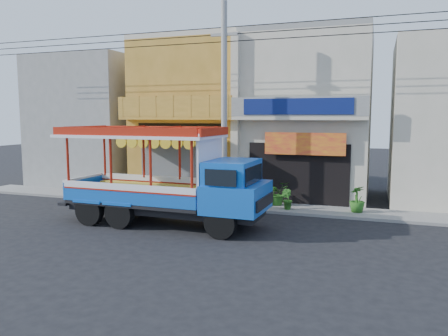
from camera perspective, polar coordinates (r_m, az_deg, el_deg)
name	(u,v)px	position (r m, az deg, el deg)	size (l,w,h in m)	color
ground	(220,228)	(16.29, -0.50, -7.88)	(90.00, 90.00, 0.00)	black
sidewalk	(250,206)	(19.99, 3.41, -4.96)	(30.00, 2.00, 0.12)	slate
shophouse_left	(201,117)	(24.63, -3.00, 6.73)	(6.00, 7.50, 8.24)	#A87A25
shophouse_right	(309,117)	(23.04, 11.04, 6.61)	(6.00, 6.75, 8.24)	#C0B99D
party_pilaster	(235,119)	(20.68, 1.46, 6.43)	(0.35, 0.30, 8.00)	#C0B99D
filler_building_left	(96,122)	(28.08, -16.37, 5.84)	(6.00, 6.00, 7.60)	gray
utility_pole	(227,95)	(19.18, 0.45, 9.49)	(28.00, 0.26, 9.00)	gray
songthaew_truck	(178,179)	(16.34, -6.09, -1.45)	(8.03, 2.84, 3.72)	black
green_sign	(142,190)	(21.80, -10.60, -2.79)	(0.66, 0.38, 1.01)	black
potted_plant_a	(278,193)	(19.95, 7.00, -3.29)	(0.96, 0.83, 1.07)	#255B1A
potted_plant_b	(287,199)	(19.08, 8.21, -4.06)	(0.48, 0.39, 0.88)	#255B1A
potted_plant_c	(357,199)	(19.14, 17.00, -3.89)	(0.62, 0.62, 1.11)	#255B1A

